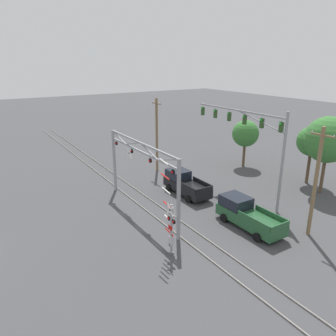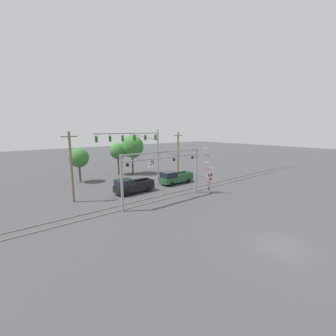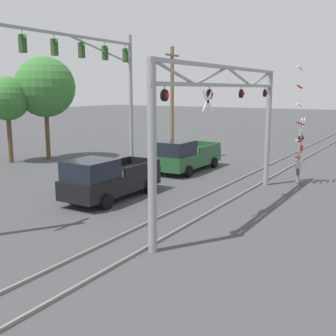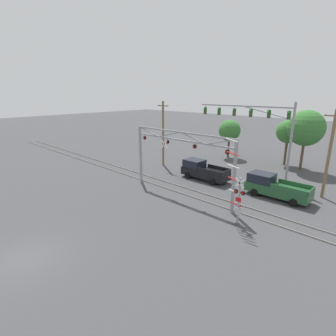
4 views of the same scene
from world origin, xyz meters
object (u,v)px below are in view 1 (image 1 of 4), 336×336
crossing_signal_mast (170,226)px  traffic_signal_span (255,135)px  utility_pole_left (157,134)px  background_tree_beyond_span (312,142)px  crossing_gantry (141,167)px  background_tree_far_left_verge (245,134)px  pickup_truck_lead (185,184)px  utility_pole_right (316,181)px  background_tree_far_right_verge (328,140)px  pickup_truck_following (246,214)px

crossing_signal_mast → traffic_signal_span: 12.42m
utility_pole_left → background_tree_beyond_span: size_ratio=1.39×
traffic_signal_span → crossing_gantry: bearing=-108.9°
utility_pole_left → crossing_signal_mast: bearing=-27.3°
utility_pole_left → background_tree_far_left_verge: (4.12, 9.94, -0.31)m
crossing_gantry → utility_pole_left: size_ratio=1.37×
traffic_signal_span → pickup_truck_lead: bearing=-137.1°
pickup_truck_lead → utility_pole_right: utility_pole_right is taller
crossing_gantry → traffic_signal_span: (3.31, 9.69, 2.19)m
crossing_signal_mast → background_tree_far_right_verge: (-1.16, 18.34, 3.32)m
background_tree_far_right_verge → background_tree_beyond_span: bearing=153.6°
traffic_signal_span → pickup_truck_following: traffic_signal_span is taller
utility_pole_right → background_tree_far_right_verge: utility_pole_right is taller
pickup_truck_lead → utility_pole_left: (-7.44, 1.20, 3.40)m
pickup_truck_following → utility_pole_right: 5.63m
pickup_truck_lead → utility_pole_left: bearing=170.8°
background_tree_far_left_verge → pickup_truck_lead: bearing=-73.4°
background_tree_far_left_verge → utility_pole_left: bearing=-112.5°
crossing_gantry → pickup_truck_following: size_ratio=2.01×
utility_pole_right → background_tree_beyond_span: (-6.96, 9.38, 0.28)m
traffic_signal_span → pickup_truck_following: 7.47m
utility_pole_right → crossing_gantry: bearing=-139.6°
utility_pole_left → background_tree_far_right_verge: 17.74m
background_tree_far_right_verge → background_tree_far_left_verge: bearing=-178.1°
background_tree_beyond_span → pickup_truck_lead: bearing=-109.7°
pickup_truck_following → background_tree_far_left_verge: bearing=136.3°
pickup_truck_lead → crossing_signal_mast: bearing=-40.1°
utility_pole_left → traffic_signal_span: bearing=14.3°
utility_pole_right → background_tree_far_right_verge: bearing=119.0°
utility_pole_right → background_tree_far_right_verge: 9.41m
utility_pole_left → background_tree_beyond_span: utility_pole_left is taller
traffic_signal_span → pickup_truck_lead: size_ratio=2.05×
traffic_signal_span → background_tree_far_left_verge: size_ratio=1.99×
utility_pole_left → background_tree_far_right_verge: size_ratio=1.12×
crossing_signal_mast → background_tree_far_right_verge: background_tree_far_right_verge is taller
utility_pole_left → background_tree_far_right_verge: (14.43, 10.28, 0.95)m
crossing_gantry → pickup_truck_lead: crossing_gantry is taller
pickup_truck_lead → background_tree_far_right_verge: (6.99, 11.48, 4.35)m
pickup_truck_lead → utility_pole_left: size_ratio=0.65×
background_tree_beyond_span → background_tree_far_right_verge: size_ratio=0.81×
utility_pole_left → background_tree_far_right_verge: bearing=35.5°
pickup_truck_lead → background_tree_beyond_span: background_tree_beyond_span is taller
crossing_gantry → pickup_truck_lead: (-1.27, 5.42, -3.04)m
utility_pole_right → background_tree_far_left_verge: size_ratio=1.44×
pickup_truck_following → background_tree_far_left_verge: size_ratio=1.02×
pickup_truck_lead → background_tree_far_left_verge: background_tree_far_left_verge is taller
crossing_gantry → background_tree_beyond_span: crossing_gantry is taller
utility_pole_right → background_tree_beyond_span: utility_pole_right is taller
crossing_signal_mast → utility_pole_left: size_ratio=0.75×
utility_pole_left → utility_pole_right: bearing=6.3°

